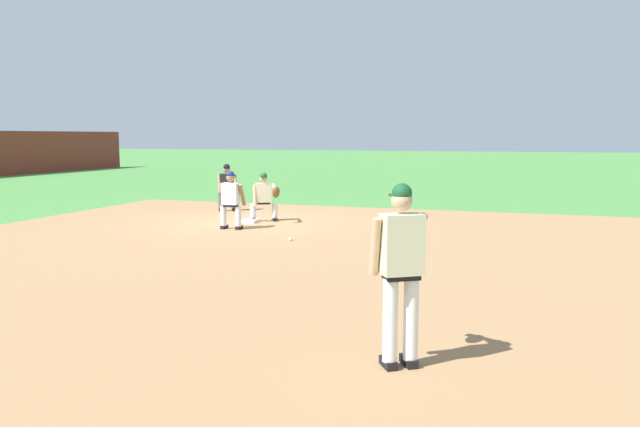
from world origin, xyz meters
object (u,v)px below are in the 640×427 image
first_baseman (265,195)px  baserunner (231,198)px  pitcher (402,264)px  first_base_bag (250,221)px  umpire (227,186)px  baseball (290,239)px

first_baseman → baserunner: 1.57m
pitcher → baserunner: size_ratio=1.27×
first_base_bag → umpire: size_ratio=0.26×
first_base_bag → baserunner: bearing=-177.4°
baseball → umpire: umpire is taller
pitcher → first_baseman: bearing=30.7°
baseball → pitcher: pitcher is taller
first_base_bag → first_baseman: bearing=-42.0°
first_base_bag → baseball: size_ratio=5.14×
first_baseman → umpire: bearing=48.6°
first_base_bag → pitcher: 10.88m
pitcher → first_baseman: size_ratio=1.39×
baseball → pitcher: 7.81m
baseball → first_baseman: (2.67, 1.79, 0.69)m
first_baseman → umpire: size_ratio=0.92×
umpire → baseball: bearing=-139.4°
pitcher → umpire: pitcher is taller
umpire → baserunner: bearing=-151.6°
baseball → baserunner: bearing=61.0°
pitcher → first_baseman: (9.41, 5.60, -0.33)m
first_baseman → first_base_bag: bearing=138.0°
umpire → pitcher: bearing=-145.7°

